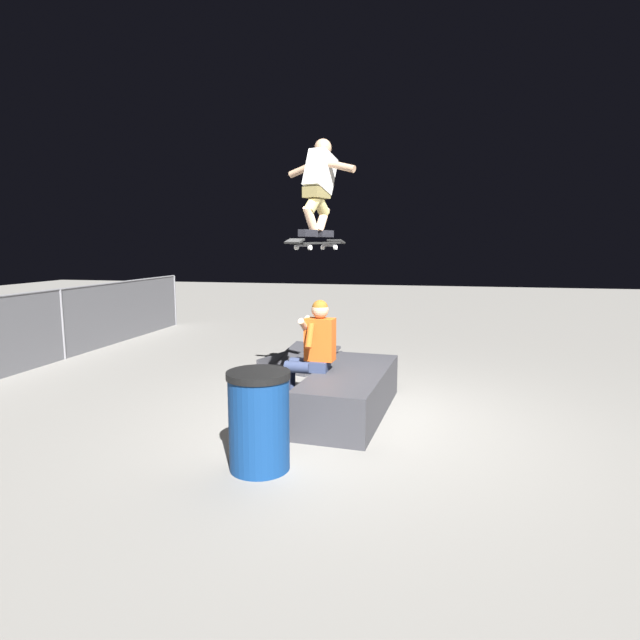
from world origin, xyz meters
TOP-DOWN VIEW (x-y plane):
  - ground_plane at (0.00, 0.00)m, footprint 40.00×40.00m
  - ledge_box_main at (0.17, 0.05)m, footprint 2.15×0.97m
  - person_sitting_on_ledge at (0.15, 0.52)m, footprint 0.60×0.77m
  - skateboard at (0.25, 0.48)m, footprint 1.03×0.53m
  - skater_airborne at (0.30, 0.46)m, footprint 0.63×0.86m
  - kicker_ramp at (2.38, 1.22)m, footprint 1.37×1.22m
  - trash_bin at (-1.49, 0.61)m, footprint 0.56×0.56m

SIDE VIEW (x-z plane):
  - ground_plane at x=0.00m, z-range 0.00..0.00m
  - kicker_ramp at x=2.38m, z-range -0.13..0.26m
  - ledge_box_main at x=0.17m, z-range 0.00..0.52m
  - trash_bin at x=-1.49m, z-range 0.00..0.89m
  - person_sitting_on_ledge at x=0.15m, z-range 0.08..1.43m
  - skateboard at x=0.25m, z-range 1.94..2.06m
  - skater_airborne at x=0.30m, z-range 2.13..3.25m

